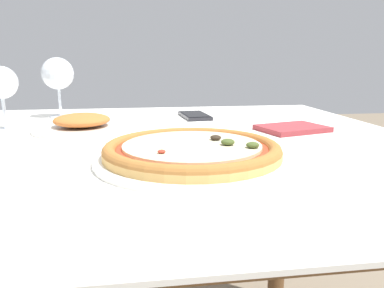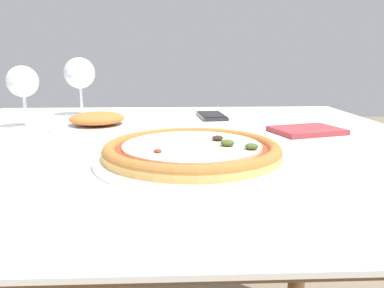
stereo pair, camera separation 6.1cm
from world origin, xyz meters
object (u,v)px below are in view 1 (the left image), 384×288
Objects in this scene: pizza_plate at (192,152)px; cell_phone at (195,116)px; dining_table at (155,179)px; side_plate at (82,124)px; wine_glass_far_left at (58,75)px; wine_glass_far_right at (1,84)px.

cell_phone is (0.08, 0.47, -0.01)m from pizza_plate.
pizza_plate is 2.14× the size of cell_phone.
pizza_plate reaches higher than cell_phone.
side_plate is (-0.16, 0.12, 0.11)m from dining_table.
wine_glass_far_left is 0.41m from cell_phone.
pizza_plate is 0.48m from cell_phone.
wine_glass_far_right is 0.50m from cell_phone.
wine_glass_far_right is at bearing 172.00° from side_plate.
wine_glass_far_left is at bearing 170.73° from cell_phone.
dining_table is 6.67× the size of wine_glass_far_left.
pizza_plate is 0.53m from wine_glass_far_right.
wine_glass_far_right is at bearing 139.78° from pizza_plate.
wine_glass_far_left reaches higher than wine_glass_far_right.
pizza_plate is at bearing -60.00° from wine_glass_far_left.
cell_phone is 0.34m from side_plate.
pizza_plate reaches higher than dining_table.
dining_table is at bearing 105.66° from pizza_plate.
wine_glass_far_right is at bearing 157.14° from dining_table.
pizza_plate is 0.63m from wine_glass_far_left.
dining_table is at bearing -53.46° from wine_glass_far_left.
wine_glass_far_left is at bearing 66.57° from wine_glass_far_right.
wine_glass_far_left is (-0.31, 0.54, 0.11)m from pizza_plate.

